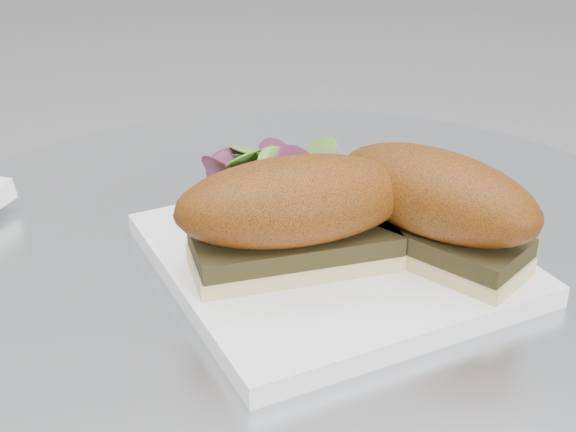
% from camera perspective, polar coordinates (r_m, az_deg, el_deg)
% --- Properties ---
extents(plate, '(0.28, 0.28, 0.02)m').
position_cam_1_polar(plate, '(0.60, 3.07, -2.97)').
color(plate, white).
rests_on(plate, table).
extents(sandwich_left, '(0.17, 0.08, 0.08)m').
position_cam_1_polar(sandwich_left, '(0.55, 0.50, 0.26)').
color(sandwich_left, '#CDBD80').
rests_on(sandwich_left, plate).
extents(sandwich_right, '(0.15, 0.17, 0.08)m').
position_cam_1_polar(sandwich_right, '(0.57, 10.39, 0.81)').
color(sandwich_right, '#CDBD80').
rests_on(sandwich_right, plate).
extents(salad, '(0.12, 0.12, 0.05)m').
position_cam_1_polar(salad, '(0.64, -0.50, 2.53)').
color(salad, '#4D7D28').
rests_on(salad, plate).
extents(saucer, '(0.14, 0.14, 0.01)m').
position_cam_1_polar(saucer, '(0.70, 11.06, 1.25)').
color(saucer, white).
rests_on(saucer, table).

